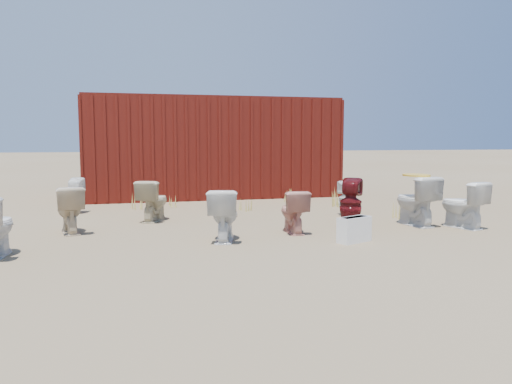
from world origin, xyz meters
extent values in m
plane|color=brown|center=(0.00, 0.00, 0.00)|extent=(100.00, 100.00, 0.00)
cube|color=#48110C|center=(0.00, 5.20, 1.20)|extent=(6.00, 2.40, 2.40)
imported|color=tan|center=(0.38, -0.18, 0.33)|extent=(0.38, 0.65, 0.65)
imported|color=white|center=(-0.74, -0.52, 0.37)|extent=(0.58, 0.80, 0.73)
imported|color=#520E10|center=(1.44, 0.08, 0.39)|extent=(0.50, 0.50, 0.79)
imported|color=white|center=(3.13, -0.44, 0.37)|extent=(0.60, 0.82, 0.75)
imported|color=white|center=(-3.01, 2.71, 0.34)|extent=(0.36, 0.37, 0.68)
imported|color=beige|center=(-2.89, 0.61, 0.36)|extent=(0.53, 0.77, 0.71)
imported|color=beige|center=(-1.62, 1.44, 0.36)|extent=(0.66, 0.80, 0.71)
imported|color=silver|center=(2.53, -0.05, 0.41)|extent=(0.55, 0.85, 0.82)
imported|color=silver|center=(1.87, 1.19, 0.32)|extent=(0.30, 0.31, 0.64)
ellipsoid|color=gold|center=(2.53, -0.05, 0.83)|extent=(0.41, 0.52, 0.02)
cube|color=white|center=(0.98, -1.04, 0.17)|extent=(0.54, 0.38, 0.35)
ellipsoid|color=#C5BC8F|center=(-0.32, 1.88, 0.01)|extent=(0.47, 0.56, 0.02)
ellipsoid|color=#C0AF8B|center=(-0.29, 1.69, 0.01)|extent=(0.55, 0.59, 0.02)
cone|color=gold|center=(-1.81, 3.05, 0.14)|extent=(0.36, 0.36, 0.29)
cone|color=gold|center=(0.18, 2.27, 0.13)|extent=(0.32, 0.32, 0.25)
cone|color=gold|center=(2.23, 2.41, 0.18)|extent=(0.36, 0.36, 0.35)
cone|color=gold|center=(-1.05, 3.23, 0.12)|extent=(0.30, 0.30, 0.23)
cone|color=gold|center=(1.43, 3.50, 0.14)|extent=(0.34, 0.34, 0.28)
cone|color=gold|center=(2.70, 0.69, 0.14)|extent=(0.28, 0.28, 0.27)
camera|label=1|loc=(-1.97, -7.26, 1.41)|focal=35.00mm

